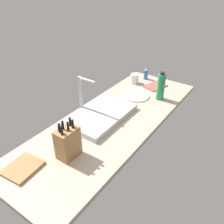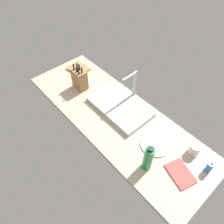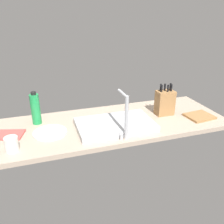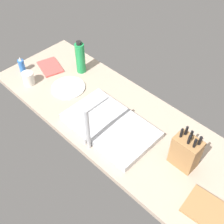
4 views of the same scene
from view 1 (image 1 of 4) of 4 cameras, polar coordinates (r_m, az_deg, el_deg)
name	(u,v)px [view 1 (image 1 of 4)]	position (r cm, az deg, el deg)	size (l,w,h in cm)	color
countertop_slab	(113,121)	(185.91, 0.19, -2.17)	(186.86, 65.57, 3.50)	tan
sink_basin	(101,115)	(186.01, -2.72, -0.74)	(56.08, 34.08, 4.32)	#B7BABF
faucet	(82,92)	(186.50, -7.20, 4.87)	(5.50, 16.47, 30.74)	#B7BABF
knife_block	(68,143)	(148.09, -10.59, -7.25)	(14.46, 9.81, 25.86)	#9E7042
cutting_board	(23,168)	(152.80, -20.71, -12.45)	(20.66, 17.29, 1.80)	#9E7042
soap_bottle	(146,74)	(252.24, 8.15, 9.03)	(4.40, 4.40, 12.57)	blue
water_bottle	(161,87)	(212.13, 11.68, 6.01)	(6.89, 6.89, 25.37)	#1E8E47
dinner_plate	(136,96)	(218.11, 5.87, 3.95)	(23.68, 23.68, 1.20)	silver
dish_towel	(155,86)	(238.55, 10.37, 6.16)	(20.59, 14.24, 1.20)	#CC4C47
coffee_mug	(134,79)	(241.97, 5.41, 8.01)	(8.15, 8.15, 9.40)	silver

